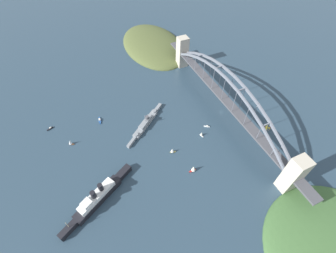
% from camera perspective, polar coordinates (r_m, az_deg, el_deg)
% --- Properties ---
extents(ground_plane, '(1400.00, 1400.00, 0.00)m').
position_cam_1_polar(ground_plane, '(323.16, 12.89, 3.47)').
color(ground_plane, '#283D4C').
extents(harbor_arch_bridge, '(300.04, 15.72, 60.05)m').
position_cam_1_polar(harbor_arch_bridge, '(305.40, 13.72, 6.91)').
color(harbor_arch_bridge, '#BCB29E').
rests_on(harbor_arch_bridge, ground).
extents(headland_east_shore, '(164.31, 101.96, 27.48)m').
position_cam_1_polar(headland_east_shore, '(449.91, -3.35, 19.07)').
color(headland_east_shore, '#4C562D').
rests_on(headland_east_shore, ground).
extents(ocean_liner, '(50.80, 82.76, 21.35)m').
position_cam_1_polar(ocean_liner, '(249.42, -16.79, -16.28)').
color(ocean_liner, black).
rests_on(ocean_liner, ground).
extents(naval_cruiser, '(53.84, 66.08, 17.30)m').
position_cam_1_polar(naval_cruiser, '(298.62, -5.47, 0.82)').
color(naval_cruiser, gray).
rests_on(naval_cruiser, ground).
extents(seaplane_taxiing_near_bridge, '(8.18, 8.30, 5.11)m').
position_cam_1_polar(seaplane_taxiing_near_bridge, '(318.65, 23.03, -0.31)').
color(seaplane_taxiing_near_bridge, '#B7B7B2').
rests_on(seaplane_taxiing_near_bridge, ground).
extents(small_boat_0, '(4.47, 6.68, 7.27)m').
position_cam_1_polar(small_boat_0, '(270.52, 1.06, -5.91)').
color(small_boat_0, gold).
rests_on(small_boat_0, ground).
extents(small_boat_1, '(4.62, 8.38, 9.73)m').
position_cam_1_polar(small_boat_1, '(257.86, 6.26, -10.17)').
color(small_boat_1, '#B2231E').
rests_on(small_boat_1, ground).
extents(small_boat_2, '(12.39, 3.42, 2.31)m').
position_cam_1_polar(small_boat_2, '(316.44, -16.38, 1.48)').
color(small_boat_2, '#234C8C').
rests_on(small_boat_2, ground).
extents(small_boat_3, '(6.21, 4.02, 6.93)m').
position_cam_1_polar(small_boat_3, '(288.48, 8.19, -1.80)').
color(small_boat_3, silver).
rests_on(small_boat_3, ground).
extents(small_boat_4, '(4.90, 6.19, 7.63)m').
position_cam_1_polar(small_boat_4, '(300.56, -22.83, -3.63)').
color(small_boat_4, brown).
rests_on(small_boat_4, ground).
extents(small_boat_5, '(5.18, 6.76, 2.49)m').
position_cam_1_polar(small_boat_5, '(300.74, 9.48, 0.05)').
color(small_boat_5, silver).
rests_on(small_boat_5, ground).
extents(small_boat_6, '(4.27, 8.18, 2.47)m').
position_cam_1_polar(small_boat_6, '(329.94, -26.89, -0.43)').
color(small_boat_6, black).
rests_on(small_boat_6, ground).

